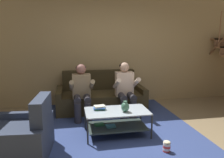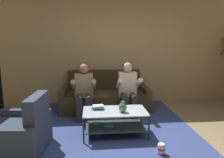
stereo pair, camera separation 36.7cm
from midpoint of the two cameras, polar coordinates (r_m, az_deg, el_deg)
ground at (r=3.61m, az=7.83°, el=-16.92°), size 16.80×16.80×0.00m
back_partition at (r=5.63m, az=2.46°, el=8.35°), size 8.40×0.12×2.90m
couch at (r=5.23m, az=0.11°, el=-4.73°), size 2.03×0.91×0.89m
person_seated_left at (r=4.59m, az=-5.05°, el=-2.62°), size 0.50×0.58×1.14m
person_seated_right at (r=4.69m, az=6.46°, el=-2.27°), size 0.50×0.58×1.16m
coffee_table at (r=3.84m, az=3.38°, el=-10.34°), size 1.09×0.61×0.44m
area_rug at (r=4.50m, az=1.73°, el=-11.06°), size 3.00×3.42×0.01m
vase at (r=3.70m, az=5.69°, el=-7.35°), size 0.14×0.14×0.19m
book_stack at (r=3.86m, az=-0.96°, el=-7.39°), size 0.22×0.20×0.07m
armchair at (r=3.49m, az=-20.42°, el=-13.43°), size 0.90×0.97×0.87m
popcorn_tub at (r=3.42m, az=15.93°, el=-17.21°), size 0.11×0.11×0.18m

